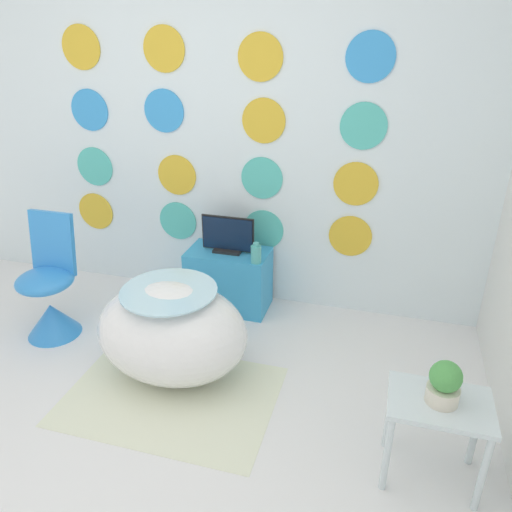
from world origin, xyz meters
TOP-DOWN VIEW (x-y plane):
  - ground_plane at (0.00, 0.00)m, footprint 12.00×12.00m
  - wall_back_dotted at (0.00, 1.97)m, footprint 4.75×0.05m
  - rug at (0.14, 0.73)m, footprint 1.16×0.83m
  - bathtub at (0.08, 0.92)m, footprint 0.89×0.66m
  - chair at (-0.88, 1.10)m, footprint 0.37×0.37m
  - tv_cabinet at (0.14, 1.75)m, footprint 0.58×0.33m
  - tv at (0.14, 1.75)m, footprint 0.38×0.12m
  - vase at (0.38, 1.64)m, footprint 0.07×0.07m
  - side_table at (1.51, 0.56)m, footprint 0.44×0.31m
  - potted_plant_left at (1.51, 0.56)m, footprint 0.14×0.14m

SIDE VIEW (x-z plane):
  - ground_plane at x=0.00m, z-range 0.00..0.00m
  - rug at x=0.14m, z-range 0.00..0.01m
  - tv_cabinet at x=0.14m, z-range 0.00..0.44m
  - chair at x=-0.88m, z-range -0.15..0.67m
  - bathtub at x=0.08m, z-range 0.00..0.59m
  - side_table at x=1.51m, z-range 0.13..0.57m
  - vase at x=0.38m, z-range 0.44..0.58m
  - potted_plant_left at x=1.51m, z-range 0.44..0.64m
  - tv at x=0.14m, z-range 0.43..0.69m
  - wall_back_dotted at x=0.00m, z-range 0.00..2.60m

